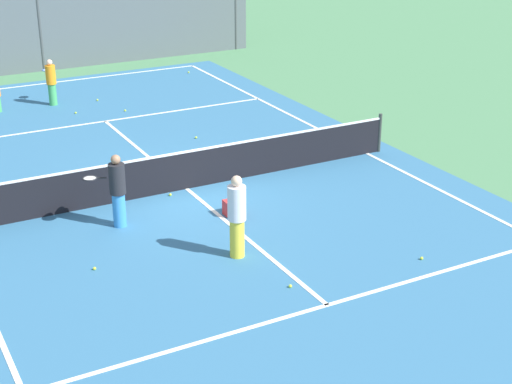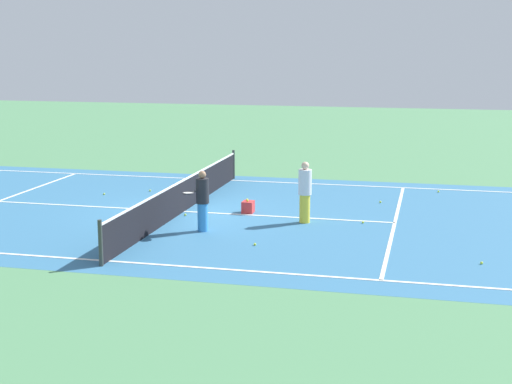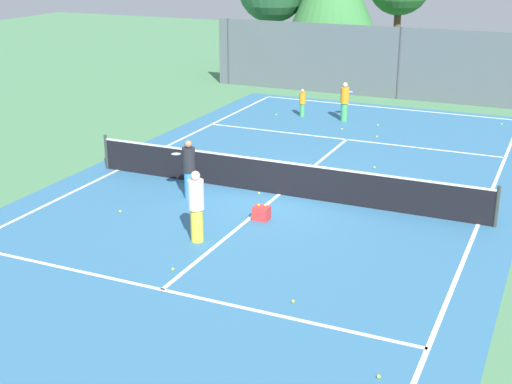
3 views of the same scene
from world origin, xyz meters
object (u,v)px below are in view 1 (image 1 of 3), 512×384
Objects in this scene: tennis_ball_3 at (170,195)px; tennis_ball_9 at (290,286)px; ball_crate at (233,208)px; player_1 at (51,82)px; player_3 at (237,216)px; tennis_ball_6 at (94,268)px; player_2 at (117,190)px; tennis_ball_10 at (258,170)px; tennis_ball_11 at (244,145)px; tennis_ball_12 at (189,72)px; tennis_ball_7 at (422,258)px; tennis_ball_8 at (97,100)px; tennis_ball_0 at (196,137)px; tennis_ball_2 at (125,110)px; tennis_ball_5 at (76,113)px.

tennis_ball_3 and tennis_ball_9 have the same top height.
tennis_ball_9 is (-0.57, -3.55, -0.15)m from ball_crate.
player_3 reaches higher than player_1.
tennis_ball_6 is at bearing 141.28° from tennis_ball_9.
player_2 is 4.71m from tennis_ball_9.
tennis_ball_10 is 2.01m from tennis_ball_11.
tennis_ball_12 is (5.42, 11.20, 0.00)m from tennis_ball_3.
tennis_ball_7 is 14.76m from tennis_ball_8.
tennis_ball_0 is 3.78m from tennis_ball_2.
ball_crate is 6.45× the size of tennis_ball_0.
tennis_ball_9 is 8.26m from tennis_ball_11.
player_1 is 23.56× the size of tennis_ball_5.
tennis_ball_11 is at bearing 40.64° from tennis_ball_6.
player_2 reaches higher than tennis_ball_8.
tennis_ball_7 is at bearing -97.47° from tennis_ball_12.
ball_crate is 6.45× the size of tennis_ball_11.
player_2 is at bearing 137.37° from tennis_ball_7.
tennis_ball_12 is at bearing 18.13° from player_1.
tennis_ball_11 is (0.93, -1.31, 0.00)m from tennis_ball_0.
player_1 is at bearing 118.31° from tennis_ball_11.
ball_crate is 6.45× the size of tennis_ball_2.
ball_crate reaches higher than tennis_ball_5.
tennis_ball_5 is 1.00× the size of tennis_ball_7.
tennis_ball_3 and tennis_ball_7 have the same top height.
tennis_ball_5 is at bearing 79.79° from player_2.
tennis_ball_5 is 1.00× the size of tennis_ball_11.
tennis_ball_5 is 1.59m from tennis_ball_8.
player_3 is at bearing -90.26° from tennis_ball_3.
tennis_ball_5 is at bearing 103.66° from tennis_ball_7.
tennis_ball_3 is (0.02, 3.63, -0.88)m from player_3.
player_3 is 11.55m from tennis_ball_5.
tennis_ball_3 is 1.00× the size of tennis_ball_11.
tennis_ball_2 is (3.12, 8.45, -0.84)m from player_2.
player_2 is 25.53× the size of tennis_ball_5.
tennis_ball_0 is 1.00× the size of tennis_ball_2.
tennis_ball_5 is 1.00× the size of tennis_ball_12.
tennis_ball_3 and tennis_ball_11 have the same top height.
tennis_ball_2 is at bearing -18.59° from tennis_ball_5.
tennis_ball_7 is at bearing -5.46° from tennis_ball_9.
tennis_ball_12 is at bearing 59.99° from player_2.
tennis_ball_6 is 1.00× the size of tennis_ball_9.
player_3 is 12.74m from tennis_ball_8.
player_3 reaches higher than tennis_ball_0.
tennis_ball_8 is 1.00× the size of tennis_ball_11.
tennis_ball_6 is 16.25m from tennis_ball_12.
tennis_ball_3 is at bearing 45.24° from tennis_ball_6.
player_3 is at bearing 149.15° from tennis_ball_7.
tennis_ball_0 is 1.00× the size of tennis_ball_10.
tennis_ball_0 is 4.40m from tennis_ball_3.
player_3 is 3.02m from tennis_ball_6.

